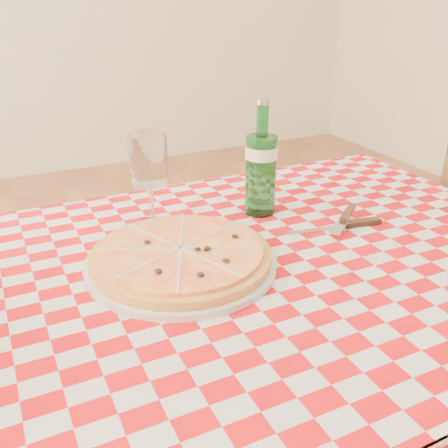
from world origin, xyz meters
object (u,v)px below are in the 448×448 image
(pizza_plate, at_px, (181,255))
(water_bottle, at_px, (261,158))
(dining_table, at_px, (247,308))
(wine_glass, at_px, (150,182))

(pizza_plate, height_order, water_bottle, water_bottle)
(pizza_plate, xyz_separation_m, water_bottle, (0.25, 0.15, 0.11))
(pizza_plate, distance_m, water_bottle, 0.31)
(dining_table, relative_size, wine_glass, 6.01)
(dining_table, distance_m, wine_glass, 0.33)
(pizza_plate, bearing_deg, dining_table, -22.22)
(wine_glass, bearing_deg, water_bottle, -9.14)
(wine_glass, bearing_deg, pizza_plate, -92.62)
(pizza_plate, relative_size, water_bottle, 1.37)
(pizza_plate, relative_size, wine_glass, 1.76)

